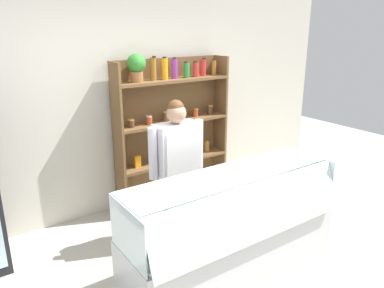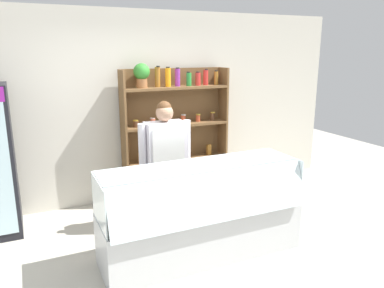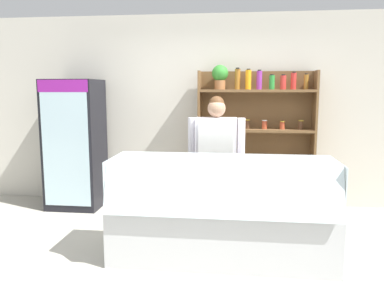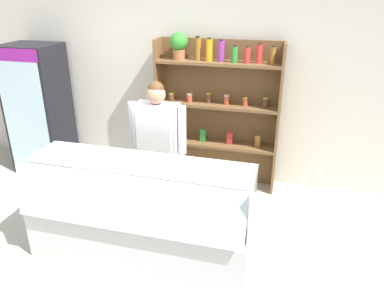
# 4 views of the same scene
# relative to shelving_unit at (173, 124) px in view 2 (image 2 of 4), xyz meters

# --- Properties ---
(ground_plane) EXTENTS (12.00, 12.00, 0.00)m
(ground_plane) POSITION_rel_shelving_unit_xyz_m (-0.57, -1.75, -1.11)
(ground_plane) COLOR #B7B2A3
(back_wall) EXTENTS (6.80, 0.10, 2.70)m
(back_wall) POSITION_rel_shelving_unit_xyz_m (-0.57, 0.22, 0.24)
(back_wall) COLOR beige
(back_wall) RESTS_ON ground
(shelving_unit) EXTENTS (1.57, 0.29, 1.98)m
(shelving_unit) POSITION_rel_shelving_unit_xyz_m (0.00, 0.00, 0.00)
(shelving_unit) COLOR brown
(shelving_unit) RESTS_ON ground
(deli_display_case) EXTENTS (2.14, 0.72, 1.01)m
(deli_display_case) POSITION_rel_shelving_unit_xyz_m (-0.36, -1.70, -0.80)
(deli_display_case) COLOR silver
(deli_display_case) RESTS_ON ground
(shop_clerk) EXTENTS (0.66, 0.25, 1.58)m
(shop_clerk) POSITION_rel_shelving_unit_xyz_m (-0.46, -0.91, -0.18)
(shop_clerk) COLOR #4C4233
(shop_clerk) RESTS_ON ground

